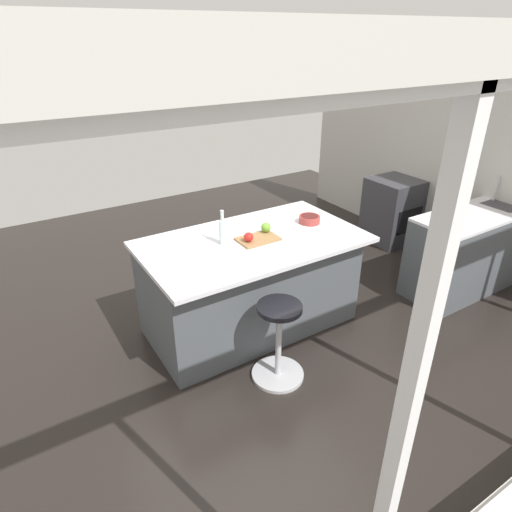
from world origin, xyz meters
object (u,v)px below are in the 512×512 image
(cutting_board, at_px, (258,239))
(fruit_bowl, at_px, (309,219))
(apple_red, at_px, (249,237))
(apple_green, at_px, (266,227))
(stool_by_window, at_px, (279,344))
(water_bottle, at_px, (223,231))
(kitchen_island, at_px, (251,283))
(oven_range, at_px, (392,211))

(cutting_board, distance_m, fruit_bowl, 0.64)
(apple_red, relative_size, apple_green, 0.94)
(cutting_board, xyz_separation_m, apple_green, (-0.13, -0.07, 0.05))
(stool_by_window, bearing_deg, water_bottle, -84.35)
(stool_by_window, xyz_separation_m, cutting_board, (-0.22, -0.67, 0.62))
(kitchen_island, height_order, cutting_board, cutting_board)
(oven_range, bearing_deg, kitchen_island, 14.25)
(kitchen_island, xyz_separation_m, water_bottle, (0.27, -0.02, 0.59))
(water_bottle, bearing_deg, kitchen_island, 176.52)
(apple_red, bearing_deg, fruit_bowl, -173.29)
(stool_by_window, xyz_separation_m, apple_green, (-0.36, -0.74, 0.68))
(oven_range, xyz_separation_m, water_bottle, (2.93, 0.66, 0.64))
(oven_range, xyz_separation_m, stool_by_window, (2.86, 1.42, -0.10))
(water_bottle, relative_size, fruit_bowl, 1.54)
(apple_green, height_order, water_bottle, water_bottle)
(cutting_board, distance_m, water_bottle, 0.33)
(oven_range, height_order, apple_red, apple_red)
(kitchen_island, bearing_deg, apple_red, 51.62)
(water_bottle, bearing_deg, apple_green, 177.34)
(apple_green, distance_m, fruit_bowl, 0.50)
(apple_green, bearing_deg, stool_by_window, 64.34)
(oven_range, distance_m, apple_green, 2.66)
(apple_red, bearing_deg, oven_range, -164.29)
(stool_by_window, bearing_deg, apple_red, -100.23)
(stool_by_window, distance_m, fruit_bowl, 1.31)
(apple_green, xyz_separation_m, water_bottle, (0.43, -0.02, 0.06))
(water_bottle, bearing_deg, oven_range, -167.31)
(fruit_bowl, bearing_deg, oven_range, -161.12)
(fruit_bowl, bearing_deg, water_bottle, -1.40)
(kitchen_island, relative_size, cutting_board, 5.50)
(oven_range, relative_size, fruit_bowl, 4.27)
(kitchen_island, xyz_separation_m, fruit_bowl, (-0.67, 0.01, 0.51))
(oven_range, bearing_deg, cutting_board, 15.98)
(apple_red, bearing_deg, stool_by_window, 79.77)
(kitchen_island, distance_m, fruit_bowl, 0.84)
(kitchen_island, distance_m, stool_by_window, 0.79)
(oven_range, bearing_deg, fruit_bowl, 18.88)
(oven_range, xyz_separation_m, cutting_board, (2.63, 0.75, 0.52))
(apple_green, relative_size, fruit_bowl, 0.44)
(oven_range, height_order, kitchen_island, kitchen_island)
(water_bottle, distance_m, fruit_bowl, 0.94)
(stool_by_window, height_order, cutting_board, cutting_board)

